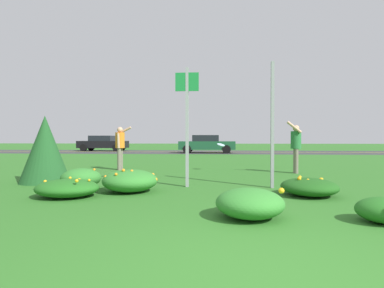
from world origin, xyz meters
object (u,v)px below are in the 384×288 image
at_px(sign_post_near_path, 187,115).
at_px(sign_post_by_roadside, 272,125).
at_px(person_thrower_orange_shirt, 120,144).
at_px(person_catcher_green_shirt, 296,144).
at_px(car_black_leftmost, 103,143).
at_px(frisbee_pale_blue, 221,145).
at_px(car_dark_green_center_left, 207,144).

bearing_deg(sign_post_near_path, sign_post_by_roadside, 0.24).
height_order(sign_post_by_roadside, person_thrower_orange_shirt, sign_post_by_roadside).
height_order(person_thrower_orange_shirt, person_catcher_green_shirt, person_catcher_green_shirt).
bearing_deg(sign_post_by_roadside, car_black_leftmost, 119.24).
bearing_deg(frisbee_pale_blue, person_catcher_green_shirt, -11.91).
relative_size(sign_post_near_path, car_black_leftmost, 0.64).
bearing_deg(sign_post_near_path, frisbee_pale_blue, 77.27).
height_order(sign_post_by_roadside, car_black_leftmost, sign_post_by_roadside).
xyz_separation_m(person_thrower_orange_shirt, frisbee_pale_blue, (3.73, -0.10, -0.02)).
bearing_deg(car_black_leftmost, sign_post_by_roadside, -60.76).
distance_m(person_catcher_green_shirt, frisbee_pale_blue, 2.55).
xyz_separation_m(sign_post_by_roadside, person_thrower_orange_shirt, (-4.89, 3.91, -0.53)).
bearing_deg(sign_post_near_path, car_dark_green_center_left, 90.32).
relative_size(person_catcher_green_shirt, frisbee_pale_blue, 6.11).
bearing_deg(sign_post_near_path, car_black_leftmost, 114.99).
xyz_separation_m(person_catcher_green_shirt, frisbee_pale_blue, (-2.50, 0.53, -0.03)).
distance_m(sign_post_near_path, frisbee_pale_blue, 3.99).
xyz_separation_m(sign_post_near_path, sign_post_by_roadside, (2.02, 0.01, -0.24)).
height_order(sign_post_near_path, car_dark_green_center_left, sign_post_near_path).
distance_m(sign_post_near_path, person_thrower_orange_shirt, 4.92).
distance_m(person_catcher_green_shirt, car_dark_green_center_left, 15.19).
relative_size(frisbee_pale_blue, car_black_leftmost, 0.06).
bearing_deg(person_catcher_green_shirt, frisbee_pale_blue, 168.09).
distance_m(frisbee_pale_blue, car_dark_green_center_left, 14.30).
distance_m(frisbee_pale_blue, car_black_leftmost, 20.82).
relative_size(person_catcher_green_shirt, car_black_leftmost, 0.39).
bearing_deg(sign_post_by_roadside, person_thrower_orange_shirt, 141.33).
distance_m(sign_post_by_roadside, car_dark_green_center_left, 18.21).
bearing_deg(person_thrower_orange_shirt, sign_post_by_roadside, -38.67).
relative_size(sign_post_near_path, sign_post_by_roadside, 0.96).
xyz_separation_m(sign_post_by_roadside, person_catcher_green_shirt, (1.35, 3.28, -0.52)).
height_order(car_black_leftmost, car_dark_green_center_left, same).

